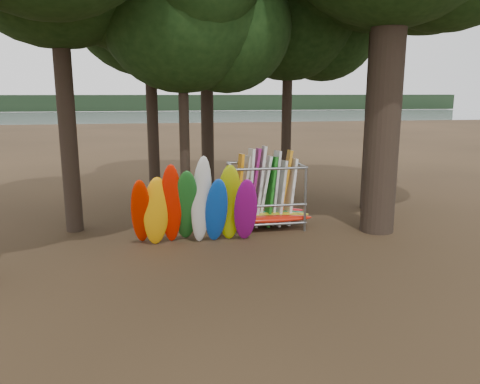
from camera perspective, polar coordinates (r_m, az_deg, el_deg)
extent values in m
plane|color=#47331E|center=(14.70, 0.65, -6.57)|extent=(120.00, 120.00, 0.00)
plane|color=gray|center=(73.88, -8.00, 8.33)|extent=(160.00, 160.00, 0.00)
cube|color=black|center=(123.74, -8.89, 10.70)|extent=(160.00, 4.00, 4.00)
cylinder|color=black|center=(16.64, -20.85, 14.74)|extent=(0.57, 0.57, 11.39)
cylinder|color=black|center=(19.40, -10.78, 12.65)|extent=(0.46, 0.46, 9.93)
cylinder|color=black|center=(21.09, -4.14, 16.90)|extent=(0.56, 0.56, 12.96)
cylinder|color=black|center=(21.27, 5.77, 12.50)|extent=(0.44, 0.44, 9.75)
ellipsoid|color=black|center=(21.57, 5.98, 21.61)|extent=(7.18, 7.18, 6.24)
cylinder|color=black|center=(16.62, -6.89, 10.92)|extent=(0.35, 0.35, 8.78)
ellipsoid|color=black|center=(16.85, -7.17, 21.42)|extent=(6.46, 6.46, 5.62)
cylinder|color=black|center=(19.64, 16.17, 17.04)|extent=(0.50, 0.50, 13.11)
cylinder|color=black|center=(16.34, 17.61, 17.10)|extent=(1.12, 1.12, 12.57)
ellipsoid|color=red|center=(14.37, -11.99, -2.47)|extent=(0.64, 1.84, 2.46)
ellipsoid|color=#FFAD0D|center=(14.34, -10.17, -2.41)|extent=(0.94, 1.33, 2.44)
ellipsoid|color=#F31803|center=(14.28, -8.38, -1.59)|extent=(0.65, 1.62, 2.84)
ellipsoid|color=#1F6D24|center=(14.45, -6.58, -1.78)|extent=(0.76, 1.89, 2.67)
ellipsoid|color=silver|center=(14.28, -4.74, -1.09)|extent=(0.73, 1.39, 3.02)
ellipsoid|color=#0D44B6|center=(14.41, -2.92, -2.34)|extent=(0.73, 1.36, 2.34)
ellipsoid|color=#98A40A|center=(14.68, -1.29, -1.38)|extent=(0.86, 1.06, 2.65)
ellipsoid|color=#860D76|center=(14.48, 0.69, -2.28)|extent=(0.87, 1.50, 2.33)
ellipsoid|color=red|center=(16.15, 3.50, -3.31)|extent=(3.11, 0.55, 0.24)
ellipsoid|color=gold|center=(16.51, 3.19, -2.96)|extent=(3.15, 0.55, 0.24)
ellipsoid|color=#186C37|center=(16.74, 3.00, -2.75)|extent=(3.11, 0.55, 0.24)
ellipsoid|color=red|center=(17.11, 2.72, -2.42)|extent=(3.12, 0.55, 0.24)
cube|color=orange|center=(16.37, -0.19, 0.10)|extent=(0.39, 0.79, 2.63)
cube|color=silver|center=(16.58, 0.35, 0.11)|extent=(0.59, 0.82, 2.53)
cube|color=silver|center=(16.41, 1.11, 0.42)|extent=(0.38, 0.81, 2.80)
cube|color=#9A1975|center=(16.63, 1.62, 0.58)|extent=(0.53, 0.78, 2.79)
cube|color=silver|center=(16.44, 2.43, 0.61)|extent=(0.48, 0.78, 2.89)
cube|color=white|center=(16.70, 2.91, 0.16)|extent=(0.59, 0.75, 2.52)
cube|color=#197119|center=(16.55, 3.70, 0.01)|extent=(0.46, 0.80, 2.51)
cube|color=silver|center=(16.75, 4.19, 0.46)|extent=(0.43, 0.81, 2.70)
cube|color=silver|center=(16.67, 4.95, -0.19)|extent=(0.42, 0.79, 2.37)
cube|color=orange|center=(16.89, 5.39, 0.57)|extent=(0.60, 0.75, 2.70)
cube|color=white|center=(16.82, 6.14, -0.01)|extent=(0.44, 0.79, 2.42)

